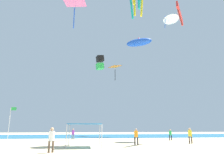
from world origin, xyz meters
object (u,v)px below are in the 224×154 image
object	(u,v)px
canopy_tent	(85,125)
kite_delta_white	(171,18)
kite_box_black	(100,63)
person_central	(136,135)
kite_parafoil_red	(180,14)
person_leftmost	(52,138)
kite_diamond_orange	(115,67)
kite_diamond_pink	(75,4)
person_near_tent	(73,133)
kite_inflatable_blue	(139,42)
banner_flag	(10,122)
person_far_shore	(170,134)
person_rightmost	(190,134)

from	to	relation	value
canopy_tent	kite_delta_white	bearing A→B (deg)	35.54
kite_box_black	person_central	bearing A→B (deg)	4.73
person_central	kite_delta_white	bearing A→B (deg)	-125.70
kite_parafoil_red	kite_delta_white	xyz separation A→B (m)	(0.85, 5.05, 2.18)
canopy_tent	kite_box_black	xyz separation A→B (m)	(2.16, 12.14, 10.39)
person_leftmost	kite_diamond_orange	distance (m)	34.05
person_central	kite_diamond_pink	xyz separation A→B (m)	(-7.63, 3.76, 18.17)
person_near_tent	kite_inflatable_blue	size ratio (longest dim) A/B	0.26
kite_parafoil_red	kite_inflatable_blue	world-z (taller)	kite_inflatable_blue
person_near_tent	kite_diamond_pink	distance (m)	19.27
kite_parafoil_red	kite_box_black	world-z (taller)	kite_parafoil_red
person_near_tent	person_leftmost	xyz separation A→B (m)	(-0.68, -16.03, 0.14)
banner_flag	kite_diamond_orange	bearing A→B (deg)	56.84
person_central	banner_flag	distance (m)	13.79
kite_diamond_orange	kite_inflatable_blue	distance (m)	8.40
person_near_tent	person_far_shore	distance (m)	14.48
person_rightmost	kite_inflatable_blue	distance (m)	29.57
person_leftmost	kite_box_black	xyz separation A→B (m)	(4.64, 16.26, 11.40)
person_far_shore	canopy_tent	bearing A→B (deg)	-140.69
kite_parafoil_red	kite_diamond_orange	bearing A→B (deg)	55.16
kite_delta_white	kite_diamond_orange	bearing A→B (deg)	111.86
person_near_tent	person_central	xyz separation A→B (m)	(7.43, -10.04, 0.05)
person_leftmost	person_rightmost	distance (m)	16.27
canopy_tent	kite_parafoil_red	world-z (taller)	kite_parafoil_red
canopy_tent	person_near_tent	distance (m)	12.10
kite_diamond_orange	kite_parafoil_red	world-z (taller)	kite_parafoil_red
banner_flag	kite_diamond_pink	bearing A→B (deg)	24.40
kite_diamond_orange	kite_diamond_pink	xyz separation A→B (m)	(-8.58, -19.66, 3.52)
person_far_shore	kite_box_black	distance (m)	15.80
person_near_tent	kite_delta_white	world-z (taller)	kite_delta_white
person_leftmost	kite_delta_white	size ratio (longest dim) A/B	0.61
person_far_shore	kite_diamond_pink	size ratio (longest dim) A/B	0.36
person_leftmost	kite_inflatable_blue	distance (m)	37.70
kite_diamond_orange	kite_inflatable_blue	bearing A→B (deg)	-135.83
person_leftmost	person_central	xyz separation A→B (m)	(8.10, 6.00, -0.09)
canopy_tent	person_rightmost	world-z (taller)	canopy_tent
person_leftmost	kite_delta_white	bearing A→B (deg)	179.49
kite_box_black	kite_delta_white	size ratio (longest dim) A/B	0.80
person_leftmost	person_central	distance (m)	10.08
person_leftmost	person_rightmost	bearing A→B (deg)	163.73
canopy_tent	person_near_tent	xyz separation A→B (m)	(-1.80, 11.91, -1.14)
kite_parafoil_red	kite_delta_white	size ratio (longest dim) A/B	1.14
person_rightmost	kite_box_black	world-z (taller)	kite_box_black
person_near_tent	kite_box_black	bearing A→B (deg)	158.14
kite_box_black	kite_diamond_orange	bearing A→B (deg)	147.52
person_rightmost	kite_box_black	bearing A→B (deg)	-51.72
kite_delta_white	person_leftmost	bearing A→B (deg)	-145.90
person_far_shore	banner_flag	distance (m)	21.09
banner_flag	kite_parafoil_red	bearing A→B (deg)	6.47
kite_box_black	kite_inflatable_blue	world-z (taller)	kite_inflatable_blue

